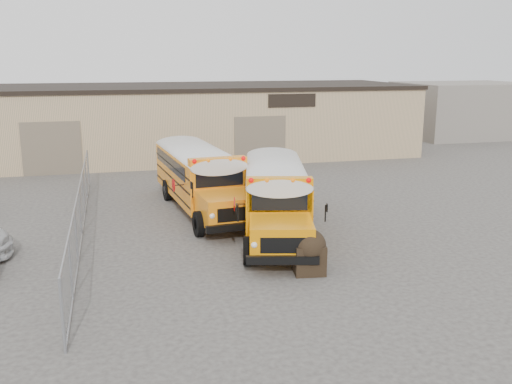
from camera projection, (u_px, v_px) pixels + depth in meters
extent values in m
plane|color=#3F3C3A|center=(258.00, 247.00, 19.83)|extent=(120.00, 120.00, 0.00)
cube|color=tan|center=(183.00, 122.00, 38.17)|extent=(30.00, 10.00, 4.50)
cube|color=black|center=(182.00, 87.00, 37.64)|extent=(30.20, 10.20, 0.25)
cube|color=black|center=(292.00, 101.00, 34.50)|extent=(3.00, 0.08, 0.80)
cube|color=#796B56|center=(52.00, 149.00, 31.69)|extent=(3.20, 0.08, 3.00)
cube|color=#796B56|center=(260.00, 141.00, 34.57)|extent=(3.20, 0.08, 3.00)
cylinder|color=#919499|center=(62.00, 316.00, 12.53)|extent=(0.07, 0.07, 1.80)
cylinder|color=#919499|center=(71.00, 269.00, 15.36)|extent=(0.07, 0.07, 1.80)
cylinder|color=#919499|center=(76.00, 236.00, 18.19)|extent=(0.07, 0.07, 1.80)
cylinder|color=#919499|center=(80.00, 212.00, 21.01)|extent=(0.07, 0.07, 1.80)
cylinder|color=#919499|center=(84.00, 193.00, 23.84)|extent=(0.07, 0.07, 1.80)
cylinder|color=#919499|center=(86.00, 179.00, 26.67)|extent=(0.07, 0.07, 1.80)
cylinder|color=#919499|center=(88.00, 167.00, 29.50)|extent=(0.07, 0.07, 1.80)
cylinder|color=#919499|center=(79.00, 189.00, 20.81)|extent=(0.05, 18.00, 0.05)
cylinder|color=#919499|center=(82.00, 234.00, 21.21)|extent=(0.05, 18.00, 0.05)
cube|color=#919499|center=(80.00, 212.00, 21.01)|extent=(0.02, 18.00, 1.70)
cube|color=gray|center=(463.00, 109.00, 47.72)|extent=(10.00, 8.00, 4.40)
cube|color=orange|center=(172.00, 155.00, 30.21)|extent=(2.99, 7.21, 1.89)
cube|color=orange|center=(192.00, 179.00, 26.17)|extent=(2.22, 2.22, 1.06)
cube|color=black|center=(186.00, 155.00, 26.90)|extent=(1.89, 0.24, 0.69)
cube|color=silver|center=(171.00, 134.00, 29.96)|extent=(3.00, 7.28, 0.37)
cube|color=orange|center=(185.00, 142.00, 26.96)|extent=(2.30, 0.68, 0.33)
sphere|color=#E50705|center=(165.00, 141.00, 26.42)|extent=(0.18, 0.18, 0.18)
sphere|color=#E50705|center=(206.00, 139.00, 27.06)|extent=(0.18, 0.18, 0.18)
sphere|color=orange|center=(177.00, 141.00, 26.60)|extent=(0.18, 0.18, 0.18)
sphere|color=orange|center=(195.00, 140.00, 26.89)|extent=(0.18, 0.18, 0.18)
cube|color=black|center=(198.00, 193.00, 25.27)|extent=(2.27, 0.43, 0.26)
cube|color=black|center=(160.00, 159.00, 33.67)|extent=(2.27, 0.41, 0.26)
cube|color=black|center=(172.00, 156.00, 30.23)|extent=(3.01, 7.07, 0.06)
cube|color=black|center=(170.00, 144.00, 30.35)|extent=(2.91, 6.11, 0.57)
cylinder|color=black|center=(168.00, 191.00, 26.02)|extent=(0.35, 0.98, 0.96)
cylinder|color=black|center=(215.00, 188.00, 26.75)|extent=(0.35, 0.98, 0.96)
cylinder|color=black|center=(147.00, 169.00, 31.35)|extent=(0.35, 0.98, 0.96)
cylinder|color=black|center=(186.00, 166.00, 32.08)|extent=(0.35, 0.98, 0.96)
cylinder|color=#BF0505|center=(150.00, 162.00, 27.47)|extent=(0.08, 0.52, 0.52)
cube|color=orange|center=(271.00, 166.00, 27.26)|extent=(3.78, 7.11, 1.83)
cube|color=orange|center=(274.00, 196.00, 23.10)|extent=(2.37, 2.37, 1.03)
cube|color=black|center=(273.00, 169.00, 23.86)|extent=(1.79, 0.49, 0.67)
cube|color=silver|center=(271.00, 144.00, 27.02)|extent=(3.80, 7.18, 0.36)
cube|color=orange|center=(273.00, 155.00, 23.93)|extent=(2.23, 0.95, 0.32)
sphere|color=#E50705|center=(251.00, 153.00, 23.70)|extent=(0.18, 0.18, 0.18)
sphere|color=#E50705|center=(296.00, 153.00, 23.72)|extent=(0.18, 0.18, 0.18)
sphere|color=orange|center=(263.00, 153.00, 23.71)|extent=(0.18, 0.18, 0.18)
sphere|color=orange|center=(284.00, 153.00, 23.71)|extent=(0.18, 0.18, 0.18)
cube|color=black|center=(275.00, 212.00, 22.17)|extent=(2.17, 0.71, 0.25)
cube|color=black|center=(268.00, 169.00, 30.80)|extent=(2.16, 0.69, 0.25)
cube|color=black|center=(271.00, 167.00, 27.28)|extent=(3.78, 6.99, 0.05)
cube|color=black|center=(270.00, 155.00, 27.40)|extent=(3.55, 6.08, 0.55)
cylinder|color=black|center=(248.00, 207.00, 23.31)|extent=(0.46, 0.96, 0.93)
cylinder|color=black|center=(300.00, 207.00, 23.32)|extent=(0.46, 0.96, 0.93)
cylinder|color=black|center=(249.00, 179.00, 28.78)|extent=(0.46, 0.96, 0.93)
cylinder|color=black|center=(291.00, 179.00, 28.80)|extent=(0.46, 0.96, 0.93)
cylinder|color=#BF0505|center=(238.00, 173.00, 24.97)|extent=(0.14, 0.49, 0.50)
cube|color=black|center=(309.00, 259.00, 17.39)|extent=(1.04, 0.96, 0.93)
sphere|color=black|center=(309.00, 246.00, 17.29)|extent=(1.02, 1.02, 1.02)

